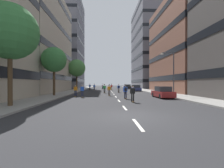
{
  "coord_description": "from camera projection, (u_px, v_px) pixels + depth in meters",
  "views": [
    {
      "loc": [
        -1.54,
        -9.32,
        1.95
      ],
      "look_at": [
        0.0,
        25.59,
        1.76
      ],
      "focal_mm": 25.17,
      "sensor_mm": 36.0,
      "label": 1
    }
  ],
  "objects": [
    {
      "name": "ground_plane",
      "position": [
        111.0,
        91.0,
        39.79
      ],
      "size": [
        182.6,
        182.6,
        0.0
      ],
      "primitive_type": "plane",
      "color": "#28282B"
    },
    {
      "name": "sidewalk_left",
      "position": [
        77.0,
        90.0,
        43.19
      ],
      "size": [
        3.71,
        83.69,
        0.14
      ],
      "primitive_type": "cube",
      "color": "gray",
      "rests_on": "ground_plane"
    },
    {
      "name": "sidewalk_right",
      "position": [
        143.0,
        90.0,
        43.99
      ],
      "size": [
        3.71,
        83.69,
        0.14
      ],
      "primitive_type": "cube",
      "color": "gray",
      "rests_on": "ground_plane"
    },
    {
      "name": "lane_markings",
      "position": [
        111.0,
        90.0,
        42.35
      ],
      "size": [
        0.16,
        72.2,
        0.01
      ],
      "color": "silver",
      "rests_on": "ground_plane"
    },
    {
      "name": "building_left_mid",
      "position": [
        23.0,
        42.0,
        33.31
      ],
      "size": [
        16.19,
        21.66,
        21.27
      ],
      "color": "#B2A893",
      "rests_on": "ground_plane"
    },
    {
      "name": "building_left_far",
      "position": [
        61.0,
        43.0,
        62.46
      ],
      "size": [
        16.19,
        19.09,
        35.59
      ],
      "color": "slate",
      "rests_on": "ground_plane"
    },
    {
      "name": "building_right_mid",
      "position": [
        197.0,
        47.0,
        34.99
      ],
      "size": [
        16.19,
        20.11,
        19.92
      ],
      "color": "brown",
      "rests_on": "ground_plane"
    },
    {
      "name": "building_right_far",
      "position": [
        155.0,
        48.0,
        64.15
      ],
      "size": [
        16.19,
        22.95,
        32.89
      ],
      "color": "slate",
      "rests_on": "ground_plane"
    },
    {
      "name": "parked_car_near",
      "position": [
        163.0,
        93.0,
        20.9
      ],
      "size": [
        1.82,
        4.4,
        1.52
      ],
      "color": "maroon",
      "rests_on": "ground_plane"
    },
    {
      "name": "parked_car_mid",
      "position": [
        136.0,
        88.0,
        38.75
      ],
      "size": [
        1.82,
        4.4,
        1.52
      ],
      "color": "navy",
      "rests_on": "ground_plane"
    },
    {
      "name": "parked_car_far",
      "position": [
        128.0,
        87.0,
        53.14
      ],
      "size": [
        1.82,
        4.4,
        1.52
      ],
      "color": "black",
      "rests_on": "ground_plane"
    },
    {
      "name": "street_tree_near",
      "position": [
        54.0,
        60.0,
        23.48
      ],
      "size": [
        3.72,
        3.72,
        7.19
      ],
      "color": "#4C3823",
      "rests_on": "sidewalk_left"
    },
    {
      "name": "street_tree_mid",
      "position": [
        10.0,
        32.0,
        12.61
      ],
      "size": [
        4.47,
        4.47,
        8.2
      ],
      "color": "#4C3823",
      "rests_on": "sidewalk_left"
    },
    {
      "name": "street_tree_far",
      "position": [
        77.0,
        68.0,
        42.39
      ],
      "size": [
        4.64,
        4.64,
        8.23
      ],
      "color": "#4C3823",
      "rests_on": "sidewalk_left"
    },
    {
      "name": "streetlamp_right",
      "position": [
        171.0,
        69.0,
        23.66
      ],
      "size": [
        2.13,
        0.3,
        6.5
      ],
      "color": "#3F3F44",
      "rests_on": "sidewalk_right"
    },
    {
      "name": "skater_0",
      "position": [
        104.0,
        88.0,
        30.86
      ],
      "size": [
        0.56,
        0.92,
        1.78
      ],
      "color": "brown",
      "rests_on": "ground_plane"
    },
    {
      "name": "skater_1",
      "position": [
        94.0,
        87.0,
        41.6
      ],
      "size": [
        0.53,
        0.9,
        1.78
      ],
      "color": "brown",
      "rests_on": "ground_plane"
    },
    {
      "name": "skater_2",
      "position": [
        125.0,
        91.0,
        19.44
      ],
      "size": [
        0.54,
        0.91,
        1.78
      ],
      "color": "brown",
      "rests_on": "ground_plane"
    },
    {
      "name": "skater_3",
      "position": [
        125.0,
        88.0,
        28.68
      ],
      "size": [
        0.54,
        0.91,
        1.78
      ],
      "color": "brown",
      "rests_on": "ground_plane"
    },
    {
      "name": "skater_4",
      "position": [
        109.0,
        89.0,
        24.5
      ],
      "size": [
        0.56,
        0.92,
        1.78
      ],
      "color": "brown",
      "rests_on": "ground_plane"
    },
    {
      "name": "skater_5",
      "position": [
        82.0,
        90.0,
        21.62
      ],
      "size": [
        0.57,
        0.92,
        1.78
      ],
      "color": "brown",
      "rests_on": "ground_plane"
    },
    {
      "name": "skater_6",
      "position": [
        111.0,
        87.0,
        43.71
      ],
      "size": [
        0.55,
        0.92,
        1.78
      ],
      "color": "brown",
      "rests_on": "ground_plane"
    },
    {
      "name": "skater_7",
      "position": [
        90.0,
        87.0,
        44.01
      ],
      "size": [
        0.55,
        0.92,
        1.78
      ],
      "color": "brown",
      "rests_on": "ground_plane"
    },
    {
      "name": "skater_8",
      "position": [
        119.0,
        88.0,
        32.78
      ],
      "size": [
        0.54,
        0.91,
        1.78
      ],
      "color": "brown",
      "rests_on": "ground_plane"
    },
    {
      "name": "skater_9",
      "position": [
        76.0,
        90.0,
        22.66
      ],
      "size": [
        0.54,
        0.91,
        1.78
      ],
      "color": "brown",
      "rests_on": "ground_plane"
    },
    {
      "name": "skater_10",
      "position": [
        133.0,
        93.0,
        16.11
      ],
      "size": [
        0.53,
        0.9,
        1.78
      ],
      "color": "brown",
      "rests_on": "ground_plane"
    },
    {
      "name": "skater_11",
      "position": [
        103.0,
        86.0,
        50.0
      ],
      "size": [
        0.54,
        0.91,
        1.78
      ],
      "color": "brown",
      "rests_on": "ground_plane"
    }
  ]
}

